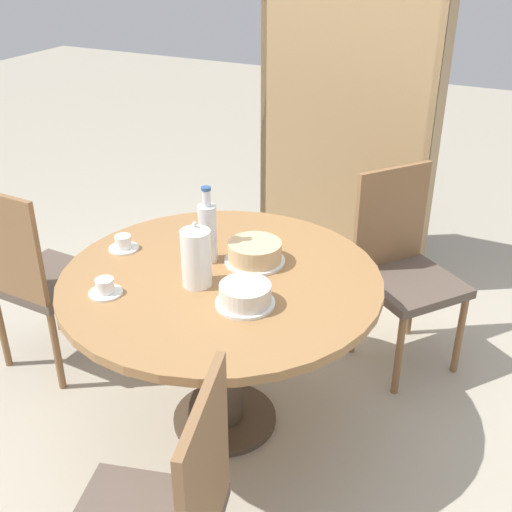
% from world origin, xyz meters
% --- Properties ---
extents(ground_plane, '(14.00, 14.00, 0.00)m').
position_xyz_m(ground_plane, '(0.00, 0.00, 0.00)').
color(ground_plane, '#B2A893').
extents(dining_table, '(1.26, 1.26, 0.74)m').
position_xyz_m(dining_table, '(0.00, 0.00, 0.59)').
color(dining_table, '#473828').
rests_on(dining_table, ground_plane).
extents(chair_b, '(0.59, 0.59, 0.96)m').
position_xyz_m(chair_b, '(0.54, 0.81, 0.51)').
color(chair_b, olive).
rests_on(chair_b, ground_plane).
extents(chair_c, '(0.44, 0.44, 0.96)m').
position_xyz_m(chair_c, '(-0.97, -0.02, 0.51)').
color(chair_c, olive).
rests_on(chair_c, ground_plane).
extents(bookshelf, '(0.99, 0.28, 1.81)m').
position_xyz_m(bookshelf, '(-0.01, 1.55, 0.90)').
color(bookshelf, tan).
rests_on(bookshelf, ground_plane).
extents(coffee_pot, '(0.11, 0.11, 0.26)m').
position_xyz_m(coffee_pot, '(-0.05, -0.09, 0.86)').
color(coffee_pot, white).
rests_on(coffee_pot, dining_table).
extents(water_bottle, '(0.08, 0.08, 0.32)m').
position_xyz_m(water_bottle, '(-0.11, 0.10, 0.87)').
color(water_bottle, silver).
rests_on(water_bottle, dining_table).
extents(cake_main, '(0.25, 0.25, 0.09)m').
position_xyz_m(cake_main, '(0.07, 0.16, 0.78)').
color(cake_main, white).
rests_on(cake_main, dining_table).
extents(cake_second, '(0.22, 0.22, 0.08)m').
position_xyz_m(cake_second, '(0.18, -0.14, 0.78)').
color(cake_second, white).
rests_on(cake_second, dining_table).
extents(cup_a, '(0.13, 0.13, 0.06)m').
position_xyz_m(cup_a, '(-0.32, -0.30, 0.76)').
color(cup_a, white).
rests_on(cup_a, dining_table).
extents(cup_b, '(0.13, 0.13, 0.06)m').
position_xyz_m(cup_b, '(-0.48, 0.02, 0.76)').
color(cup_b, white).
rests_on(cup_b, dining_table).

